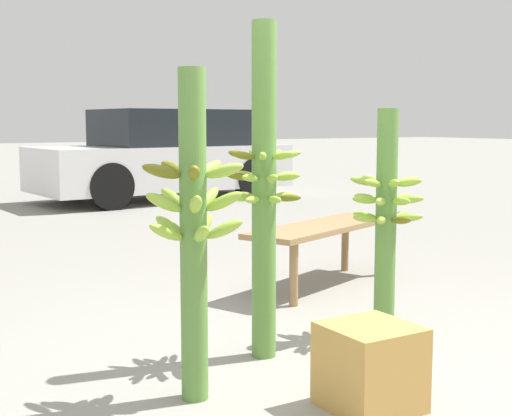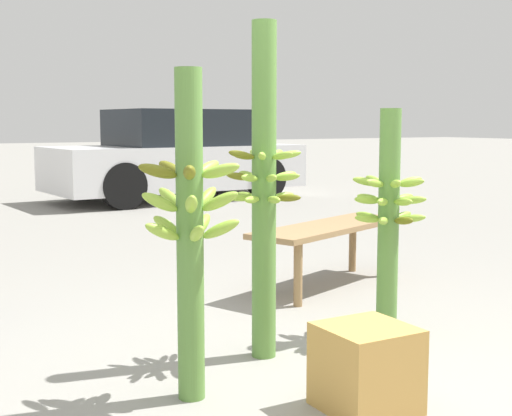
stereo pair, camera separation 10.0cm
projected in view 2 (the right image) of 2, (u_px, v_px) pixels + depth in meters
The scene contains 7 objects.
ground_plane at pixel (324, 386), 3.34m from camera, with size 80.00×80.00×0.00m, color gray.
banana_stalk_left at pixel (190, 228), 3.11m from camera, with size 0.45×0.46×1.46m.
banana_stalk_center at pixel (264, 191), 3.67m from camera, with size 0.39×0.39×1.74m.
banana_stalk_right at pixel (388, 218), 4.07m from camera, with size 0.42×0.42×1.31m.
market_bench at pixel (328, 233), 5.30m from camera, with size 1.53×0.94×0.47m.
parked_car at pixel (178, 156), 11.31m from camera, with size 4.08×1.99×1.42m.
produce_crate at pixel (367, 368), 3.05m from camera, with size 0.37×0.37×0.37m.
Camera 2 is at (-1.87, -2.63, 1.23)m, focal length 50.00 mm.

